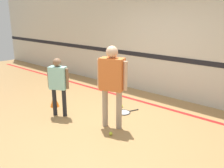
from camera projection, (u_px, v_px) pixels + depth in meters
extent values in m
plane|color=#A87F4C|center=(106.00, 122.00, 5.09)|extent=(16.00, 16.00, 0.00)
cube|color=beige|center=(167.00, 35.00, 6.26)|extent=(16.00, 0.06, 3.20)
cube|color=black|center=(165.00, 58.00, 6.40)|extent=(16.00, 0.01, 0.12)
cube|color=red|center=(147.00, 103.00, 6.14)|extent=(14.40, 0.10, 0.01)
cylinder|color=tan|center=(105.00, 107.00, 4.82)|extent=(0.11, 0.11, 0.76)
cylinder|color=tan|center=(119.00, 110.00, 4.71)|extent=(0.11, 0.11, 0.76)
cube|color=orange|center=(112.00, 74.00, 4.58)|extent=(0.50, 0.37, 0.60)
sphere|color=#DBAD89|center=(112.00, 52.00, 4.46)|extent=(0.22, 0.22, 0.22)
cylinder|color=#DBAD89|center=(99.00, 73.00, 4.68)|extent=(0.08, 0.08, 0.54)
cylinder|color=#DBAD89|center=(125.00, 76.00, 4.48)|extent=(0.08, 0.08, 0.54)
cylinder|color=#232328|center=(55.00, 102.00, 5.36)|extent=(0.09, 0.09, 0.60)
cylinder|color=#232328|center=(64.00, 103.00, 5.30)|extent=(0.09, 0.09, 0.60)
cube|color=#99D8D1|center=(58.00, 78.00, 5.18)|extent=(0.40, 0.33, 0.48)
sphere|color=brown|center=(57.00, 62.00, 5.09)|extent=(0.18, 0.18, 0.18)
cylinder|color=brown|center=(49.00, 78.00, 5.23)|extent=(0.06, 0.06, 0.43)
cylinder|color=brown|center=(67.00, 79.00, 5.13)|extent=(0.06, 0.06, 0.43)
torus|color=#28282D|center=(123.00, 112.00, 5.54)|extent=(0.41, 0.41, 0.02)
cylinder|color=silver|center=(123.00, 112.00, 5.54)|extent=(0.27, 0.27, 0.01)
cylinder|color=black|center=(133.00, 110.00, 5.65)|extent=(0.11, 0.22, 0.02)
sphere|color=black|center=(138.00, 110.00, 5.70)|extent=(0.03, 0.03, 0.03)
sphere|color=#CCE038|center=(111.00, 133.00, 4.53)|extent=(0.07, 0.07, 0.07)
sphere|color=#CCE038|center=(121.00, 106.00, 5.84)|extent=(0.07, 0.07, 0.07)
cone|color=orange|center=(54.00, 100.00, 5.88)|extent=(0.21, 0.21, 0.30)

